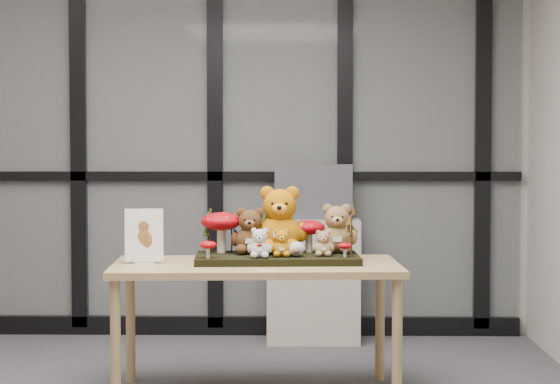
{
  "coord_description": "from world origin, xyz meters",
  "views": [
    {
      "loc": [
        1.0,
        -4.17,
        1.29
      ],
      "look_at": [
        0.91,
        0.84,
        1.03
      ],
      "focal_mm": 65.0,
      "sensor_mm": 36.0,
      "label": 1
    }
  ],
  "objects_px": {
    "mushroom_front_left": "(208,249)",
    "diorama_tray": "(277,258)",
    "bear_white_bow": "(260,241)",
    "mushroom_back_left": "(221,230)",
    "bear_small_yellow": "(282,241)",
    "bear_tan_back": "(337,226)",
    "monitor": "(314,192)",
    "display_table": "(256,277)",
    "mushroom_front_right": "(345,249)",
    "cabinet": "(313,280)",
    "bear_pooh_yellow": "(280,216)",
    "plush_cream_hedgehog": "(296,248)",
    "bear_beige_small": "(323,242)",
    "sign_holder": "(144,238)",
    "bear_brown_medium": "(250,228)",
    "mushroom_back_right": "(309,235)"
  },
  "relations": [
    {
      "from": "bear_small_yellow",
      "to": "monitor",
      "type": "distance_m",
      "value": 1.44
    },
    {
      "from": "cabinet",
      "to": "monitor",
      "type": "xyz_separation_m",
      "value": [
        0.0,
        0.02,
        0.57
      ]
    },
    {
      "from": "mushroom_front_right",
      "to": "bear_white_bow",
      "type": "bearing_deg",
      "value": -174.98
    },
    {
      "from": "bear_small_yellow",
      "to": "mushroom_back_left",
      "type": "xyz_separation_m",
      "value": [
        -0.32,
        0.17,
        0.04
      ]
    },
    {
      "from": "bear_white_bow",
      "to": "monitor",
      "type": "height_order",
      "value": "monitor"
    },
    {
      "from": "mushroom_front_right",
      "to": "sign_holder",
      "type": "bearing_deg",
      "value": 178.99
    },
    {
      "from": "display_table",
      "to": "diorama_tray",
      "type": "distance_m",
      "value": 0.15
    },
    {
      "from": "diorama_tray",
      "to": "monitor",
      "type": "distance_m",
      "value": 1.38
    },
    {
      "from": "bear_beige_small",
      "to": "plush_cream_hedgehog",
      "type": "relative_size",
      "value": 1.73
    },
    {
      "from": "bear_white_bow",
      "to": "plush_cream_hedgehog",
      "type": "distance_m",
      "value": 0.19
    },
    {
      "from": "cabinet",
      "to": "mushroom_back_left",
      "type": "bearing_deg",
      "value": -111.88
    },
    {
      "from": "bear_white_bow",
      "to": "mushroom_back_left",
      "type": "relative_size",
      "value": 0.71
    },
    {
      "from": "bear_pooh_yellow",
      "to": "mushroom_front_left",
      "type": "height_order",
      "value": "bear_pooh_yellow"
    },
    {
      "from": "bear_brown_medium",
      "to": "bear_beige_small",
      "type": "xyz_separation_m",
      "value": [
        0.37,
        -0.1,
        -0.06
      ]
    },
    {
      "from": "cabinet",
      "to": "monitor",
      "type": "bearing_deg",
      "value": 90.0
    },
    {
      "from": "bear_tan_back",
      "to": "sign_holder",
      "type": "height_order",
      "value": "bear_tan_back"
    },
    {
      "from": "bear_pooh_yellow",
      "to": "display_table",
      "type": "bearing_deg",
      "value": -130.49
    },
    {
      "from": "bear_small_yellow",
      "to": "monitor",
      "type": "bearing_deg",
      "value": 79.91
    },
    {
      "from": "bear_tan_back",
      "to": "monitor",
      "type": "distance_m",
      "value": 1.25
    },
    {
      "from": "diorama_tray",
      "to": "cabinet",
      "type": "xyz_separation_m",
      "value": [
        0.2,
        1.32,
        -0.3
      ]
    },
    {
      "from": "bear_pooh_yellow",
      "to": "mushroom_front_left",
      "type": "xyz_separation_m",
      "value": [
        -0.35,
        -0.24,
        -0.14
      ]
    },
    {
      "from": "display_table",
      "to": "bear_small_yellow",
      "type": "distance_m",
      "value": 0.22
    },
    {
      "from": "bear_white_bow",
      "to": "sign_holder",
      "type": "distance_m",
      "value": 0.58
    },
    {
      "from": "monitor",
      "to": "cabinet",
      "type": "bearing_deg",
      "value": -90.0
    },
    {
      "from": "mushroom_front_left",
      "to": "bear_tan_back",
      "type": "bearing_deg",
      "value": 21.75
    },
    {
      "from": "display_table",
      "to": "bear_white_bow",
      "type": "distance_m",
      "value": 0.2
    },
    {
      "from": "diorama_tray",
      "to": "bear_beige_small",
      "type": "height_order",
      "value": "bear_beige_small"
    },
    {
      "from": "bear_white_bow",
      "to": "diorama_tray",
      "type": "bearing_deg",
      "value": 53.35
    },
    {
      "from": "display_table",
      "to": "bear_white_bow",
      "type": "relative_size",
      "value": 8.96
    },
    {
      "from": "bear_tan_back",
      "to": "monitor",
      "type": "xyz_separation_m",
      "value": [
        -0.1,
        1.24,
        0.11
      ]
    },
    {
      "from": "bear_small_yellow",
      "to": "bear_beige_small",
      "type": "xyz_separation_m",
      "value": [
        0.21,
        0.03,
        -0.0
      ]
    },
    {
      "from": "bear_small_yellow",
      "to": "mushroom_back_right",
      "type": "height_order",
      "value": "mushroom_back_right"
    },
    {
      "from": "monitor",
      "to": "bear_pooh_yellow",
      "type": "bearing_deg",
      "value": -98.73
    },
    {
      "from": "bear_beige_small",
      "to": "bear_small_yellow",
      "type": "bearing_deg",
      "value": -175.59
    },
    {
      "from": "cabinet",
      "to": "monitor",
      "type": "relative_size",
      "value": 1.58
    },
    {
      "from": "mushroom_back_left",
      "to": "bear_small_yellow",
      "type": "bearing_deg",
      "value": -28.79
    },
    {
      "from": "display_table",
      "to": "bear_small_yellow",
      "type": "height_order",
      "value": "bear_small_yellow"
    },
    {
      "from": "mushroom_back_left",
      "to": "mushroom_back_right",
      "type": "height_order",
      "value": "mushroom_back_left"
    },
    {
      "from": "mushroom_back_left",
      "to": "mushroom_front_left",
      "type": "height_order",
      "value": "mushroom_back_left"
    },
    {
      "from": "bear_pooh_yellow",
      "to": "plush_cream_hedgehog",
      "type": "bearing_deg",
      "value": -65.8
    },
    {
      "from": "diorama_tray",
      "to": "bear_white_bow",
      "type": "height_order",
      "value": "bear_white_bow"
    },
    {
      "from": "bear_brown_medium",
      "to": "mushroom_back_left",
      "type": "height_order",
      "value": "bear_brown_medium"
    },
    {
      "from": "display_table",
      "to": "bear_pooh_yellow",
      "type": "height_order",
      "value": "bear_pooh_yellow"
    },
    {
      "from": "bear_beige_small",
      "to": "plush_cream_hedgehog",
      "type": "distance_m",
      "value": 0.14
    },
    {
      "from": "bear_white_bow",
      "to": "mushroom_back_left",
      "type": "distance_m",
      "value": 0.3
    },
    {
      "from": "diorama_tray",
      "to": "sign_holder",
      "type": "xyz_separation_m",
      "value": [
        -0.67,
        -0.07,
        0.11
      ]
    },
    {
      "from": "cabinet",
      "to": "bear_pooh_yellow",
      "type": "bearing_deg",
      "value": -98.86
    },
    {
      "from": "mushroom_front_left",
      "to": "diorama_tray",
      "type": "bearing_deg",
      "value": 24.6
    },
    {
      "from": "mushroom_back_left",
      "to": "diorama_tray",
      "type": "bearing_deg",
      "value": -17.88
    },
    {
      "from": "plush_cream_hedgehog",
      "to": "sign_holder",
      "type": "height_order",
      "value": "sign_holder"
    }
  ]
}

